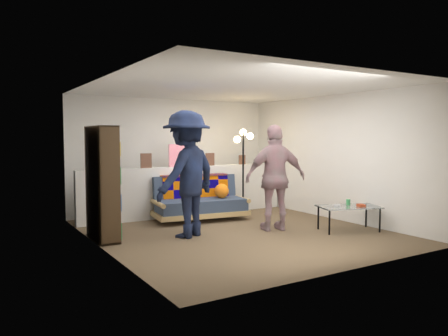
% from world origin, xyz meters
% --- Properties ---
extents(ground, '(5.00, 5.00, 0.00)m').
position_xyz_m(ground, '(0.00, 0.00, 0.00)').
color(ground, brown).
rests_on(ground, ground).
extents(room_shell, '(4.60, 5.05, 2.45)m').
position_xyz_m(room_shell, '(0.00, 0.47, 1.67)').
color(room_shell, silver).
rests_on(room_shell, ground).
extents(half_wall_ledge, '(4.45, 0.15, 1.00)m').
position_xyz_m(half_wall_ledge, '(0.00, 1.80, 0.50)').
color(half_wall_ledge, silver).
rests_on(half_wall_ledge, ground).
extents(ledge_decor, '(2.97, 0.02, 0.45)m').
position_xyz_m(ledge_decor, '(-0.23, 1.78, 1.18)').
color(ledge_decor, brown).
rests_on(ledge_decor, half_wall_ledge).
extents(futon_sofa, '(1.86, 1.06, 0.76)m').
position_xyz_m(futon_sofa, '(-0.01, 1.26, 0.35)').
color(futon_sofa, tan).
rests_on(futon_sofa, ground).
extents(bookshelf, '(0.29, 0.88, 1.76)m').
position_xyz_m(bookshelf, '(-2.08, 0.59, 0.82)').
color(bookshelf, black).
rests_on(bookshelf, ground).
extents(coffee_table, '(1.13, 0.86, 0.52)m').
position_xyz_m(coffee_table, '(1.67, -0.94, 0.39)').
color(coffee_table, black).
rests_on(coffee_table, ground).
extents(floor_lamp, '(0.34, 0.33, 1.76)m').
position_xyz_m(floor_lamp, '(1.13, 1.48, 1.25)').
color(floor_lamp, black).
rests_on(floor_lamp, ground).
extents(person_left, '(1.49, 1.24, 2.01)m').
position_xyz_m(person_left, '(-0.87, 0.11, 1.00)').
color(person_left, black).
rests_on(person_left, ground).
extents(person_right, '(1.14, 0.72, 1.80)m').
position_xyz_m(person_right, '(0.63, -0.24, 0.90)').
color(person_right, '#C57F8B').
rests_on(person_right, ground).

